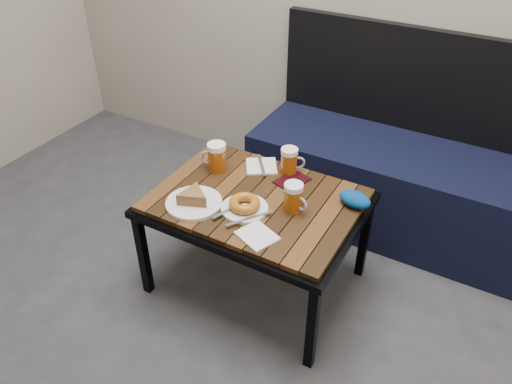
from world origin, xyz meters
The scene contains 12 objects.
bench centered at (0.21, 1.76, 0.27)m, with size 1.40×0.50×0.95m.
cafe_table centered at (-0.18, 1.05, 0.43)m, with size 0.84×0.62×0.47m.
beer_mug_left centered at (-0.43, 1.14, 0.54)m, with size 0.12×0.09×0.13m.
beer_mug_centre centered at (-0.14, 1.28, 0.53)m, with size 0.11×0.09×0.12m.
beer_mug_right centered at (-0.01, 1.05, 0.53)m, with size 0.11×0.09×0.12m.
plate_pie centered at (-0.37, 0.89, 0.50)m, with size 0.22×0.22×0.06m.
plate_bagel centered at (-0.18, 0.96, 0.49)m, with size 0.20×0.23×0.05m.
napkin_left centered at (-0.27, 1.25, 0.48)m, with size 0.18×0.18×0.01m.
napkin_right centered at (-0.06, 0.84, 0.48)m, with size 0.17×0.16×0.01m.
passport_navy centered at (-0.40, 0.94, 0.48)m, with size 0.09×0.13×0.01m, color black.
passport_burgundy centered at (-0.10, 1.22, 0.48)m, with size 0.10×0.14×0.01m, color black.
knit_pouch centered at (0.18, 1.19, 0.50)m, with size 0.13×0.09×0.06m, color navy.
Camera 1 is at (0.61, -0.35, 1.66)m, focal length 35.00 mm.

